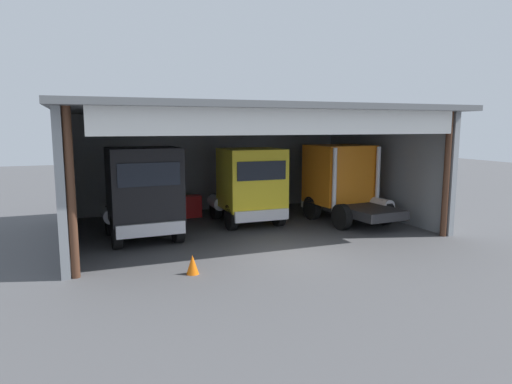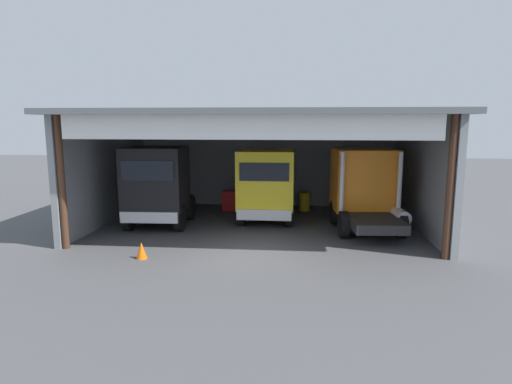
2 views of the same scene
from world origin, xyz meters
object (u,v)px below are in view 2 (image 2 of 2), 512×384
at_px(truck_yellow_center_left_bay, 266,185).
at_px(oil_drum, 305,202).
at_px(truck_black_left_bay, 157,185).
at_px(tool_cart, 231,201).
at_px(truck_orange_center_right_bay, 365,187).
at_px(traffic_cone, 142,250).

distance_m(truck_yellow_center_left_bay, oil_drum, 3.49).
distance_m(truck_black_left_bay, tool_cart, 4.71).
height_order(truck_yellow_center_left_bay, truck_orange_center_right_bay, truck_orange_center_right_bay).
relative_size(truck_black_left_bay, traffic_cone, 8.01).
relative_size(tool_cart, traffic_cone, 1.79).
height_order(truck_black_left_bay, truck_orange_center_right_bay, truck_black_left_bay).
distance_m(truck_black_left_bay, truck_orange_center_right_bay, 8.75).
bearing_deg(oil_drum, truck_orange_center_right_bay, -55.15).
xyz_separation_m(oil_drum, traffic_cone, (-5.51, -8.27, -0.18)).
bearing_deg(oil_drum, truck_black_left_bay, -147.64).
relative_size(oil_drum, tool_cart, 0.92).
bearing_deg(truck_yellow_center_left_bay, tool_cart, -51.10).
height_order(truck_yellow_center_left_bay, oil_drum, truck_yellow_center_left_bay).
bearing_deg(truck_black_left_bay, truck_orange_center_right_bay, -178.88).
bearing_deg(truck_orange_center_right_bay, truck_yellow_center_left_bay, 166.03).
xyz_separation_m(truck_yellow_center_left_bay, oil_drum, (1.77, 2.74, -1.25)).
distance_m(truck_yellow_center_left_bay, truck_orange_center_right_bay, 4.26).
bearing_deg(traffic_cone, tool_cart, 77.21).
relative_size(truck_yellow_center_left_bay, oil_drum, 5.28).
bearing_deg(tool_cart, truck_yellow_center_left_bay, -51.56).
bearing_deg(traffic_cone, truck_orange_center_right_bay, 31.11).
bearing_deg(truck_black_left_bay, traffic_cone, 98.30).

